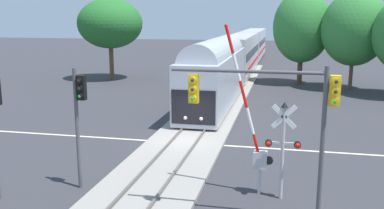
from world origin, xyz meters
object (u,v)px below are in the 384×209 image
Objects in this scene: oak_far_right at (354,29)px; pine_left_background at (110,24)px; traffic_signal_near_right at (277,105)px; traffic_signal_median at (79,109)px; elm_centre_background at (302,27)px; commuter_train at (241,53)px; crossing_signal_mast at (283,141)px; crossing_gate_near at (257,144)px.

oak_far_right reaches higher than pine_left_background.
traffic_signal_median is (-7.96, 1.42, -0.82)m from traffic_signal_near_right.
oak_far_right is at bearing -27.49° from elm_centre_background.
traffic_signal_near_right is 8.13m from traffic_signal_median.
traffic_signal_near_right is at bearing -102.46° from oak_far_right.
commuter_train is at bearing 27.51° from pine_left_background.
commuter_train is 15.37× the size of crossing_signal_mast.
elm_centre_background reaches higher than commuter_train.
pine_left_background is at bearing 122.46° from crossing_gate_near.
pine_left_background is (-19.64, 29.62, 3.97)m from crossing_signal_mast.
oak_far_right reaches higher than traffic_signal_median.
oak_far_right is at bearing 74.96° from crossing_gate_near.
elm_centre_background is at bearing 85.12° from crossing_gate_near.
crossing_signal_mast is 8.30m from traffic_signal_median.
traffic_signal_near_right is (0.78, -2.45, 2.13)m from crossing_gate_near.
elm_centre_background is at bearing 86.84° from traffic_signal_near_right.
traffic_signal_near_right is (-0.24, -2.10, 1.84)m from crossing_signal_mast.
commuter_train is at bearing 96.84° from crossing_gate_near.
elm_centre_background is 5.49m from oak_far_right.
oak_far_right is 1.04× the size of pine_left_background.
pine_left_background is at bearing -177.28° from elm_centre_background.
oak_far_right reaches higher than crossing_signal_mast.
elm_centre_background reaches higher than crossing_signal_mast.
elm_centre_background is (6.99, -6.39, 3.36)m from commuter_train.
pine_left_background is at bearing -152.49° from commuter_train.
commuter_train reaches higher than crossing_signal_mast.
traffic_signal_near_right is 37.24m from pine_left_background.
commuter_train is at bearing 98.34° from crossing_signal_mast.
crossing_gate_near is 1.12m from crossing_signal_mast.
crossing_signal_mast is (5.42, -37.02, -0.32)m from commuter_train.
commuter_train is 36.94m from crossing_gate_near.
elm_centre_background is at bearing 72.67° from traffic_signal_median.
elm_centre_background is at bearing -42.47° from commuter_train.
commuter_train is 10.82× the size of traffic_signal_near_right.
commuter_train is at bearing 85.78° from traffic_signal_median.
commuter_train is 39.49m from traffic_signal_near_right.
crossing_gate_near is 0.75× the size of pine_left_background.
commuter_train is 37.81m from traffic_signal_median.
oak_far_right is (14.64, 28.77, 2.55)m from traffic_signal_median.
elm_centre_background is at bearing 87.08° from crossing_signal_mast.
crossing_gate_near is 1.22× the size of traffic_signal_near_right.
oak_far_right reaches higher than traffic_signal_near_right.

